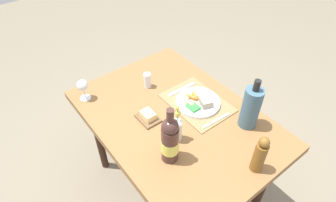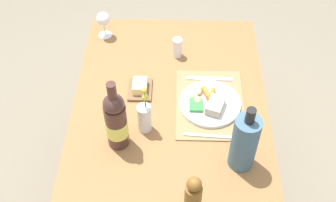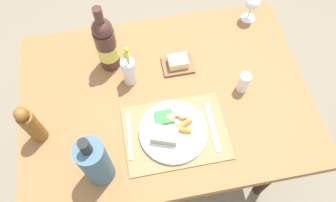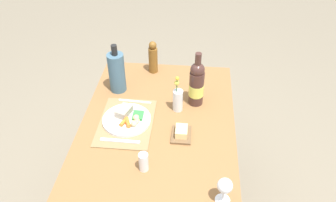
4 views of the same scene
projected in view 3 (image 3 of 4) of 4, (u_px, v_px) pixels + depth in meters
ground_plane at (166, 155)px, 1.96m from camera, size 8.00×8.00×0.00m
dining_table at (165, 104)px, 1.37m from camera, size 1.16×0.82×0.74m
placemat at (176, 133)px, 1.23m from camera, size 0.39×0.28×0.01m
dinner_plate at (172, 131)px, 1.21m from camera, size 0.26×0.26×0.06m
fork at (129, 136)px, 1.22m from camera, size 0.02×0.19×0.00m
knife at (213, 127)px, 1.24m from camera, size 0.02×0.20×0.00m
flower_vase at (129, 71)px, 1.28m from camera, size 0.06×0.06×0.22m
cooler_bottle at (95, 162)px, 1.05m from camera, size 0.10×0.10×0.30m
salt_shaker at (244, 83)px, 1.28m from camera, size 0.04×0.04×0.10m
pepper_mill at (31, 125)px, 1.14m from camera, size 0.06×0.06×0.22m
wine_bottle at (106, 44)px, 1.26m from camera, size 0.08×0.08×0.32m
butter_dish at (178, 63)px, 1.36m from camera, size 0.13×0.10×0.05m
wine_glass at (252, 4)px, 1.42m from camera, size 0.07×0.07×0.13m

